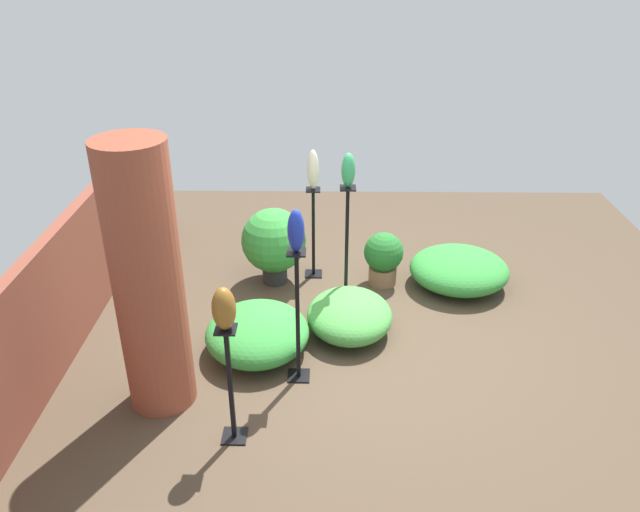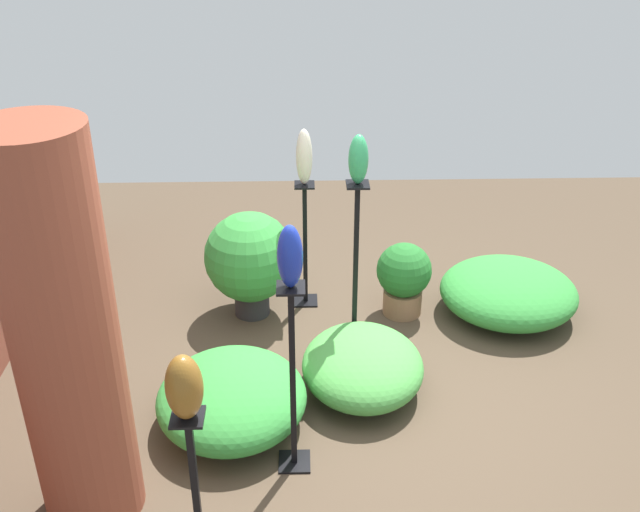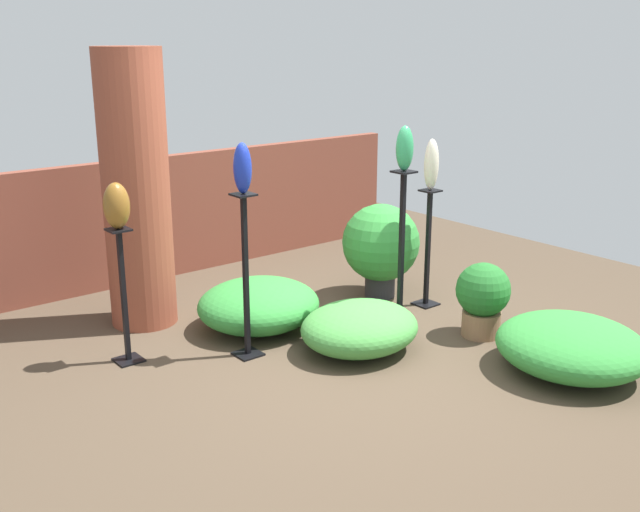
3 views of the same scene
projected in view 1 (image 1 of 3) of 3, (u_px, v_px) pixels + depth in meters
The scene contains 16 objects.
ground_plane at pixel (355, 338), 6.28m from camera, with size 8.00×8.00×0.00m, color #4C3D2D.
brick_wall_back at pixel (71, 283), 6.02m from camera, with size 5.60×0.12×1.25m, color brown.
brick_pillar at pixel (148, 282), 4.95m from camera, with size 0.56×0.56×2.34m, color brown.
pedestal_cobalt at pixel (298, 322), 5.47m from camera, with size 0.20×0.20×1.29m.
pedestal_ivory at pixel (313, 237), 7.22m from camera, with size 0.20×0.20×1.09m.
pedestal_jade at pixel (346, 254), 6.52m from camera, with size 0.20×0.20×1.39m.
pedestal_bronze at pixel (231, 390), 4.84m from camera, with size 0.20×0.20×1.06m.
art_vase_cobalt at pixel (296, 231), 5.06m from camera, with size 0.14×0.14×0.38m, color #192D9E.
art_vase_ivory at pixel (313, 170), 6.84m from camera, with size 0.13×0.13×0.46m, color beige.
art_vase_jade at pixel (348, 170), 6.09m from camera, with size 0.14×0.14×0.35m, color #2D9356.
art_vase_bronze at pixel (224, 309), 4.49m from camera, with size 0.20×0.18×0.34m, color brown.
potted_plant_front_left at pixel (383, 256), 7.11m from camera, with size 0.45×0.45×0.63m.
potted_plant_front_right at pixel (274, 242), 7.07m from camera, with size 0.74×0.74×0.90m.
foliage_bed_east at pixel (459, 269), 7.14m from camera, with size 1.07×1.13×0.41m, color #338C38.
foliage_bed_west at pixel (350, 315), 6.31m from camera, with size 0.98×0.86×0.38m, color #479942.
foliage_bed_center at pixel (257, 333), 6.00m from camera, with size 1.06×1.00×0.42m, color #338C38.
Camera 1 is at (-5.18, 0.27, 3.64)m, focal length 35.00 mm.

